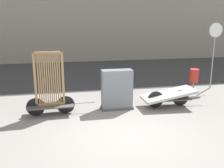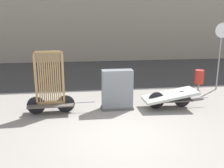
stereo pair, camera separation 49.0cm
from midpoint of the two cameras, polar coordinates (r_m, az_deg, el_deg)
ground_plane at (r=7.05m, az=1.15°, el=-11.36°), size 60.00×60.00×0.00m
road_strip at (r=14.81m, az=-5.52°, el=2.46°), size 56.00×7.66×0.01m
bike_cart_with_bedframe at (r=8.57m, az=-14.91°, el=-1.90°), size 2.19×0.72×2.04m
bike_cart_with_mattress at (r=9.27m, az=10.73°, el=-2.51°), size 2.34×0.92×0.64m
utility_cabinet at (r=8.84m, az=-0.51°, el=-1.51°), size 1.09×0.46×1.36m
trash_bin at (r=11.83m, az=16.30°, el=1.70°), size 0.38×0.38×0.87m
sign_post at (r=12.02m, az=20.28°, el=7.91°), size 0.60×0.06×2.87m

